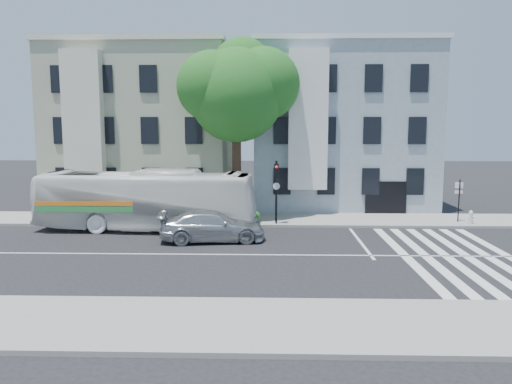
{
  "coord_description": "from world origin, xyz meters",
  "views": [
    {
      "loc": [
        1.99,
        -21.61,
        5.71
      ],
      "look_at": [
        1.32,
        3.17,
        2.4
      ],
      "focal_mm": 35.0,
      "sensor_mm": 36.0,
      "label": 1
    }
  ],
  "objects_px": {
    "fire_hydrant": "(471,217)",
    "traffic_signal": "(276,184)",
    "bus": "(146,200)",
    "sedan": "(212,226)"
  },
  "relations": [
    {
      "from": "sedan",
      "to": "fire_hydrant",
      "type": "distance_m",
      "value": 14.84
    },
    {
      "from": "bus",
      "to": "fire_hydrant",
      "type": "distance_m",
      "value": 18.3
    },
    {
      "from": "bus",
      "to": "sedan",
      "type": "relative_size",
      "value": 2.3
    },
    {
      "from": "bus",
      "to": "traffic_signal",
      "type": "bearing_deg",
      "value": -76.66
    },
    {
      "from": "traffic_signal",
      "to": "fire_hydrant",
      "type": "xyz_separation_m",
      "value": [
        11.07,
        0.26,
        -1.87
      ]
    },
    {
      "from": "bus",
      "to": "traffic_signal",
      "type": "relative_size",
      "value": 3.19
    },
    {
      "from": "traffic_signal",
      "to": "sedan",
      "type": "bearing_deg",
      "value": -127.97
    },
    {
      "from": "fire_hydrant",
      "to": "traffic_signal",
      "type": "bearing_deg",
      "value": -178.64
    },
    {
      "from": "bus",
      "to": "sedan",
      "type": "height_order",
      "value": "bus"
    },
    {
      "from": "bus",
      "to": "traffic_signal",
      "type": "height_order",
      "value": "traffic_signal"
    }
  ]
}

